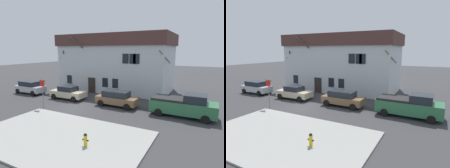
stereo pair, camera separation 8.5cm
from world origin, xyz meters
The scene contains 13 objects.
ground_plane centered at (0.00, 0.00, 0.00)m, with size 120.00×120.00×0.00m, color #38383A.
sidewalk_slab centered at (3.44, -6.06, 0.06)m, with size 11.88×7.32×0.12m, color #999993.
building_main centered at (-0.23, 10.30, 4.06)m, with size 16.15×8.27×8.01m.
tree_bare_near centered at (-6.79, 7.23, 4.04)m, with size 2.18×2.19×7.34m.
tree_bare_mid centered at (-4.44, 7.04, 4.20)m, with size 2.45×2.43×7.80m.
tree_bare_far centered at (6.69, 7.31, 3.02)m, with size 2.60×2.60×5.84m.
car_silver_wagon centered at (-9.21, 2.05, 0.88)m, with size 4.29×1.95×1.69m.
car_beige_sedan centered at (-2.68, 2.15, 0.81)m, with size 4.34×2.07×1.60m.
car_brown_wagon centered at (3.80, 2.19, 0.86)m, with size 4.44×1.98×1.65m.
pickup_truck_green centered at (10.39, 2.17, 1.01)m, with size 5.59×2.37×2.09m.
fire_hydrant centered at (5.91, -6.40, 0.54)m, with size 0.42×0.22×0.81m.
street_sign_pole centered at (-2.47, -1.88, 2.03)m, with size 0.76×0.07×2.90m.
bicycle_leaning centered at (-5.38, 5.56, 0.37)m, with size 1.66×0.66×1.03m.
Camera 1 is at (12.17, -14.98, 5.81)m, focal length 30.13 mm.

